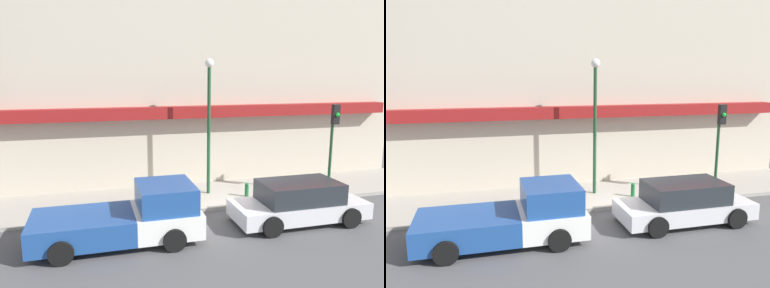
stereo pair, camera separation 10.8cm
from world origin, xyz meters
TOP-DOWN VIEW (x-y plane):
  - ground_plane at (0.00, 0.00)m, footprint 80.00×80.00m
  - sidewalk at (0.00, 1.68)m, footprint 36.00×3.36m
  - building at (-0.02, 4.84)m, footprint 19.80×3.80m
  - pickup_truck at (-3.89, -1.72)m, footprint 5.01×2.31m
  - parked_car at (1.91, -1.72)m, footprint 4.62×2.03m
  - fire_hydrant at (1.12, 0.90)m, footprint 0.16×0.16m
  - street_lamp at (-0.26, 1.73)m, footprint 0.36×0.36m
  - traffic_light at (4.68, 0.46)m, footprint 0.28×0.42m

SIDE VIEW (x-z plane):
  - ground_plane at x=0.00m, z-range 0.00..0.00m
  - sidewalk at x=0.00m, z-range 0.00..0.15m
  - fire_hydrant at x=1.12m, z-range 0.14..0.72m
  - parked_car at x=1.91m, z-range -0.02..1.43m
  - pickup_truck at x=-3.89m, z-range -0.11..1.62m
  - traffic_light at x=4.68m, z-range 0.84..4.55m
  - street_lamp at x=-0.26m, z-range 0.84..6.36m
  - building at x=-0.02m, z-range -0.84..9.48m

